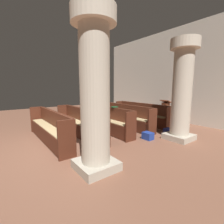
# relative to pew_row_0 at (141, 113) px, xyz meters

# --- Properties ---
(ground_plane) EXTENTS (19.20, 19.20, 0.00)m
(ground_plane) POSITION_rel_pew_row_0_xyz_m (0.64, -4.21, -0.51)
(ground_plane) COLOR brown
(back_wall) EXTENTS (10.00, 0.16, 4.50)m
(back_wall) POSITION_rel_pew_row_0_xyz_m (0.64, 1.87, 1.74)
(back_wall) COLOR silver
(back_wall) RESTS_ON ground
(pew_row_0) EXTENTS (3.11, 0.47, 0.95)m
(pew_row_0) POSITION_rel_pew_row_0_xyz_m (0.00, 0.00, 0.00)
(pew_row_0) COLOR #562819
(pew_row_0) RESTS_ON ground
(pew_row_1) EXTENTS (3.11, 0.46, 0.95)m
(pew_row_1) POSITION_rel_pew_row_0_xyz_m (0.00, -1.04, 0.00)
(pew_row_1) COLOR #562819
(pew_row_1) RESTS_ON ground
(pew_row_2) EXTENTS (3.11, 0.46, 0.95)m
(pew_row_2) POSITION_rel_pew_row_0_xyz_m (0.00, -2.08, 0.00)
(pew_row_2) COLOR #562819
(pew_row_2) RESTS_ON ground
(pew_row_3) EXTENTS (3.11, 0.47, 0.95)m
(pew_row_3) POSITION_rel_pew_row_0_xyz_m (0.00, -3.12, 0.00)
(pew_row_3) COLOR #562819
(pew_row_3) RESTS_ON ground
(pew_row_4) EXTENTS (3.11, 0.46, 0.95)m
(pew_row_4) POSITION_rel_pew_row_0_xyz_m (0.00, -4.15, 0.00)
(pew_row_4) COLOR #562819
(pew_row_4) RESTS_ON ground
(pillar_aisle_side) EXTENTS (0.86, 0.86, 3.14)m
(pillar_aisle_side) POSITION_rel_pew_row_0_xyz_m (2.34, -0.69, 1.14)
(pillar_aisle_side) COLOR #B6AD9A
(pillar_aisle_side) RESTS_ON ground
(pillar_far_side) EXTENTS (0.86, 0.86, 3.14)m
(pillar_far_side) POSITION_rel_pew_row_0_xyz_m (-2.29, -0.76, 1.14)
(pillar_far_side) COLOR #B6AD9A
(pillar_far_side) RESTS_ON ground
(pillar_aisle_rear) EXTENTS (0.85, 0.85, 3.14)m
(pillar_aisle_rear) POSITION_rel_pew_row_0_xyz_m (2.34, -3.88, 1.14)
(pillar_aisle_rear) COLOR #B6AD9A
(pillar_aisle_rear) RESTS_ON ground
(lectern) EXTENTS (0.48, 0.45, 1.08)m
(lectern) POSITION_rel_pew_row_0_xyz_m (0.43, 1.30, -0.05)
(lectern) COLOR #562B1A
(lectern) RESTS_ON ground
(hymn_book) EXTENTS (0.15, 0.22, 0.04)m
(hymn_book) POSITION_rel_pew_row_0_xyz_m (0.42, -1.89, 0.47)
(hymn_book) COLOR #194723
(hymn_book) RESTS_ON pew_row_2
(kneeler_box_navy) EXTENTS (0.40, 0.27, 0.23)m
(kneeler_box_navy) POSITION_rel_pew_row_0_xyz_m (1.89, -0.51, -0.39)
(kneeler_box_navy) COLOR navy
(kneeler_box_navy) RESTS_ON ground
(kneeler_box_blue) EXTENTS (0.33, 0.26, 0.23)m
(kneeler_box_blue) POSITION_rel_pew_row_0_xyz_m (1.73, -1.51, -0.39)
(kneeler_box_blue) COLOR navy
(kneeler_box_blue) RESTS_ON ground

